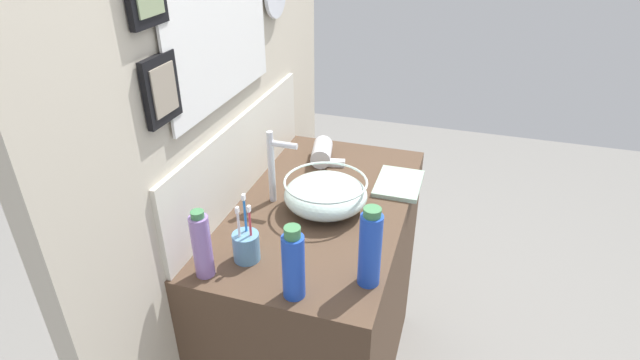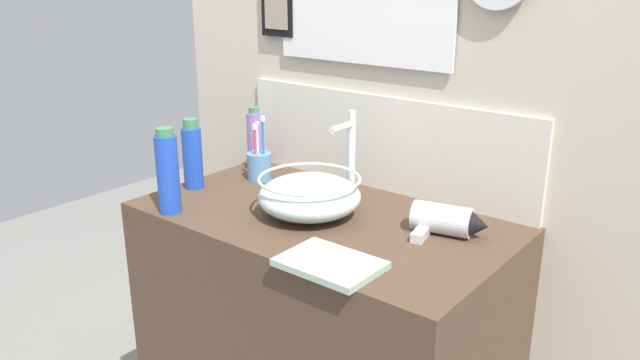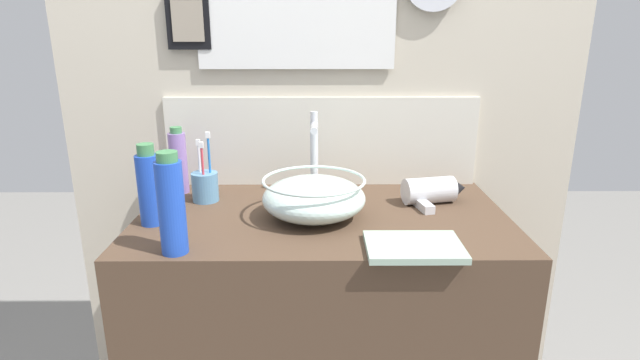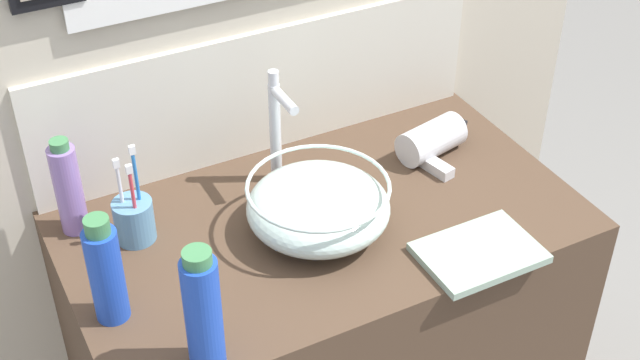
{
  "view_description": "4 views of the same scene",
  "coord_description": "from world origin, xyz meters",
  "px_view_note": "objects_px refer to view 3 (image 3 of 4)",
  "views": [
    {
      "loc": [
        -1.39,
        -0.43,
        1.85
      ],
      "look_at": [
        -0.01,
        0.0,
        1.03
      ],
      "focal_mm": 28.0,
      "sensor_mm": 36.0,
      "label": 1
    },
    {
      "loc": [
        0.99,
        -1.25,
        1.57
      ],
      "look_at": [
        -0.01,
        0.0,
        1.03
      ],
      "focal_mm": 35.0,
      "sensor_mm": 36.0,
      "label": 2
    },
    {
      "loc": [
        -0.02,
        -1.3,
        1.43
      ],
      "look_at": [
        -0.01,
        0.0,
        1.03
      ],
      "focal_mm": 28.0,
      "sensor_mm": 36.0,
      "label": 3
    },
    {
      "loc": [
        -0.65,
        -1.23,
        2.05
      ],
      "look_at": [
        -0.01,
        0.0,
        1.03
      ],
      "focal_mm": 50.0,
      "sensor_mm": 36.0,
      "label": 4
    }
  ],
  "objects_px": {
    "hair_drier": "(434,191)",
    "glass_bowl_sink": "(314,197)",
    "soap_dispenser": "(171,205)",
    "toothbrush_cup": "(205,186)",
    "lotion_bottle": "(179,162)",
    "spray_bottle": "(149,187)",
    "hand_towel": "(414,247)",
    "faucet": "(314,150)"
  },
  "relations": [
    {
      "from": "hair_drier",
      "to": "spray_bottle",
      "type": "bearing_deg",
      "value": -168.37
    },
    {
      "from": "soap_dispenser",
      "to": "hand_towel",
      "type": "distance_m",
      "value": 0.57
    },
    {
      "from": "lotion_bottle",
      "to": "spray_bottle",
      "type": "height_order",
      "value": "spray_bottle"
    },
    {
      "from": "hair_drier",
      "to": "lotion_bottle",
      "type": "bearing_deg",
      "value": 172.23
    },
    {
      "from": "toothbrush_cup",
      "to": "faucet",
      "type": "bearing_deg",
      "value": 7.09
    },
    {
      "from": "glass_bowl_sink",
      "to": "hair_drier",
      "type": "height_order",
      "value": "glass_bowl_sink"
    },
    {
      "from": "glass_bowl_sink",
      "to": "soap_dispenser",
      "type": "height_order",
      "value": "soap_dispenser"
    },
    {
      "from": "glass_bowl_sink",
      "to": "lotion_bottle",
      "type": "relative_size",
      "value": 1.34
    },
    {
      "from": "hand_towel",
      "to": "hair_drier",
      "type": "bearing_deg",
      "value": 70.18
    },
    {
      "from": "soap_dispenser",
      "to": "spray_bottle",
      "type": "relative_size",
      "value": 1.11
    },
    {
      "from": "lotion_bottle",
      "to": "hair_drier",
      "type": "bearing_deg",
      "value": -7.77
    },
    {
      "from": "glass_bowl_sink",
      "to": "faucet",
      "type": "relative_size",
      "value": 1.07
    },
    {
      "from": "hair_drier",
      "to": "glass_bowl_sink",
      "type": "bearing_deg",
      "value": -161.48
    },
    {
      "from": "spray_bottle",
      "to": "glass_bowl_sink",
      "type": "bearing_deg",
      "value": 5.66
    },
    {
      "from": "faucet",
      "to": "hair_drier",
      "type": "bearing_deg",
      "value": -10.14
    },
    {
      "from": "toothbrush_cup",
      "to": "soap_dispenser",
      "type": "bearing_deg",
      "value": -89.08
    },
    {
      "from": "glass_bowl_sink",
      "to": "hair_drier",
      "type": "distance_m",
      "value": 0.37
    },
    {
      "from": "glass_bowl_sink",
      "to": "spray_bottle",
      "type": "xyz_separation_m",
      "value": [
        -0.43,
        -0.04,
        0.04
      ]
    },
    {
      "from": "glass_bowl_sink",
      "to": "hand_towel",
      "type": "bearing_deg",
      "value": -41.88
    },
    {
      "from": "toothbrush_cup",
      "to": "soap_dispenser",
      "type": "height_order",
      "value": "soap_dispenser"
    },
    {
      "from": "hair_drier",
      "to": "toothbrush_cup",
      "type": "relative_size",
      "value": 0.97
    },
    {
      "from": "hair_drier",
      "to": "hand_towel",
      "type": "distance_m",
      "value": 0.35
    },
    {
      "from": "glass_bowl_sink",
      "to": "soap_dispenser",
      "type": "xyz_separation_m",
      "value": [
        -0.32,
        -0.22,
        0.06
      ]
    },
    {
      "from": "glass_bowl_sink",
      "to": "soap_dispenser",
      "type": "relative_size",
      "value": 1.17
    },
    {
      "from": "glass_bowl_sink",
      "to": "spray_bottle",
      "type": "bearing_deg",
      "value": -174.34
    },
    {
      "from": "faucet",
      "to": "hair_drier",
      "type": "distance_m",
      "value": 0.38
    },
    {
      "from": "glass_bowl_sink",
      "to": "lotion_bottle",
      "type": "bearing_deg",
      "value": 152.04
    },
    {
      "from": "glass_bowl_sink",
      "to": "lotion_bottle",
      "type": "height_order",
      "value": "lotion_bottle"
    },
    {
      "from": "faucet",
      "to": "toothbrush_cup",
      "type": "distance_m",
      "value": 0.34
    },
    {
      "from": "soap_dispenser",
      "to": "toothbrush_cup",
      "type": "bearing_deg",
      "value": 90.92
    },
    {
      "from": "toothbrush_cup",
      "to": "spray_bottle",
      "type": "distance_m",
      "value": 0.22
    },
    {
      "from": "spray_bottle",
      "to": "hand_towel",
      "type": "distance_m",
      "value": 0.69
    },
    {
      "from": "soap_dispenser",
      "to": "lotion_bottle",
      "type": "bearing_deg",
      "value": 103.04
    },
    {
      "from": "hand_towel",
      "to": "faucet",
      "type": "bearing_deg",
      "value": 120.92
    },
    {
      "from": "toothbrush_cup",
      "to": "soap_dispenser",
      "type": "relative_size",
      "value": 0.87
    },
    {
      "from": "soap_dispenser",
      "to": "hand_towel",
      "type": "height_order",
      "value": "soap_dispenser"
    },
    {
      "from": "soap_dispenser",
      "to": "faucet",
      "type": "bearing_deg",
      "value": 51.41
    },
    {
      "from": "hand_towel",
      "to": "soap_dispenser",
      "type": "bearing_deg",
      "value": -179.12
    },
    {
      "from": "hair_drier",
      "to": "lotion_bottle",
      "type": "distance_m",
      "value": 0.79
    },
    {
      "from": "toothbrush_cup",
      "to": "lotion_bottle",
      "type": "relative_size",
      "value": 1.0
    },
    {
      "from": "faucet",
      "to": "hand_towel",
      "type": "xyz_separation_m",
      "value": [
        0.24,
        -0.39,
        -0.14
      ]
    },
    {
      "from": "lotion_bottle",
      "to": "hand_towel",
      "type": "distance_m",
      "value": 0.79
    }
  ]
}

